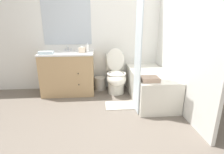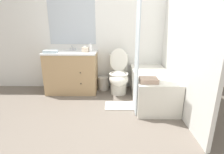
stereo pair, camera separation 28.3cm
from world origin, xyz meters
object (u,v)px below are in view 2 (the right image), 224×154
tissue_box (85,49)px  hand_towel_folded (50,52)px  toilet (119,76)px  bath_mat (119,106)px  bath_towel_folded (149,80)px  bathtub (151,86)px  sink_faucet (73,49)px  vanity_cabinet (72,72)px  soap_dispenser (90,48)px  wastebasket (103,83)px

tissue_box → hand_towel_folded: 0.66m
toilet → bath_mat: 0.71m
bath_towel_folded → toilet: bearing=117.0°
bath_mat → bathtub: bearing=25.3°
sink_faucet → bath_mat: sink_faucet is taller
vanity_cabinet → toilet: toilet is taller
vanity_cabinet → bath_mat: bearing=-36.0°
vanity_cabinet → toilet: (0.96, -0.08, -0.08)m
toilet → bathtub: bearing=-30.1°
soap_dispenser → bath_mat: (0.57, -0.69, -0.91)m
bath_towel_folded → vanity_cabinet: bearing=146.3°
wastebasket → bath_mat: wastebasket is taller
wastebasket → bath_mat: (0.33, -0.82, -0.13)m
soap_dispenser → hand_towel_folded: 0.76m
bathtub → wastebasket: bathtub is taller
bathtub → vanity_cabinet: bearing=164.8°
wastebasket → soap_dispenser: size_ratio=1.60×
bathtub → soap_dispenser: bearing=160.5°
wastebasket → hand_towel_folded: (-0.99, -0.28, 0.73)m
toilet → soap_dispenser: (-0.56, 0.06, 0.57)m
sink_faucet → soap_dispenser: size_ratio=0.81×
toilet → tissue_box: 0.85m
vanity_cabinet → bath_towel_folded: (1.40, -0.93, 0.13)m
soap_dispenser → sink_faucet: bearing=152.6°
wastebasket → soap_dispenser: 0.83m
sink_faucet → bathtub: bearing=-21.6°
bath_mat → sink_faucet: bearing=137.1°
vanity_cabinet → wastebasket: (0.64, 0.11, -0.29)m
sink_faucet → tissue_box: bearing=-37.1°
sink_faucet → hand_towel_folded: 0.50m
vanity_cabinet → sink_faucet: (-0.00, 0.19, 0.45)m
toilet → wastebasket: (-0.32, 0.19, -0.21)m
vanity_cabinet → tissue_box: bearing=-6.5°
hand_towel_folded → toilet: bearing=4.0°
sink_faucet → tissue_box: (0.30, -0.23, 0.01)m
bathtub → tissue_box: 1.46m
tissue_box → soap_dispenser: 0.10m
tissue_box → hand_towel_folded: size_ratio=0.52×
vanity_cabinet → tissue_box: (0.30, -0.03, 0.46)m
toilet → bathtub: (0.60, -0.35, -0.09)m
bathtub → bath_mat: (-0.59, -0.28, -0.26)m
wastebasket → hand_towel_folded: hand_towel_folded is taller
bathtub → hand_towel_folded: (-1.91, 0.25, 0.60)m
tissue_box → hand_towel_folded: (-0.65, -0.14, -0.02)m
vanity_cabinet → bath_mat: vanity_cabinet is taller
toilet → wastebasket: 0.43m
bath_towel_folded → bath_mat: size_ratio=0.54×
tissue_box → wastebasket: bearing=23.8°
soap_dispenser → bath_towel_folded: (1.00, -0.92, -0.36)m
sink_faucet → hand_towel_folded: (-0.35, -0.36, -0.01)m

